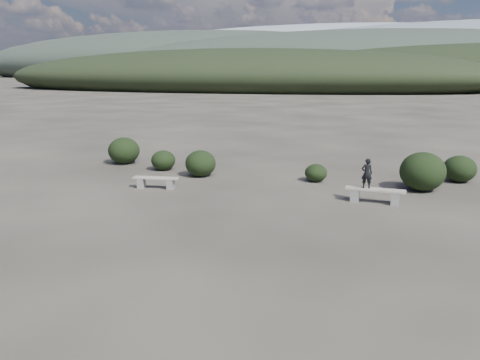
% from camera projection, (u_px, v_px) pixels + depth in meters
% --- Properties ---
extents(ground, '(1200.00, 1200.00, 0.00)m').
position_uv_depth(ground, '(190.00, 257.00, 11.15)').
color(ground, '#2D2923').
rests_on(ground, ground).
extents(bench_left, '(1.74, 0.57, 0.43)m').
position_uv_depth(bench_left, '(156.00, 182.00, 17.48)').
color(bench_left, slate).
rests_on(bench_left, ground).
extents(bench_right, '(1.97, 0.53, 0.49)m').
position_uv_depth(bench_right, '(375.00, 194.00, 15.56)').
color(bench_right, slate).
rests_on(bench_right, ground).
extents(seated_person, '(0.41, 0.32, 1.01)m').
position_uv_depth(seated_person, '(367.00, 173.00, 15.50)').
color(seated_person, black).
rests_on(seated_person, bench_right).
extents(shrub_a, '(1.07, 1.07, 0.87)m').
position_uv_depth(shrub_a, '(163.00, 160.00, 20.64)').
color(shrub_a, black).
rests_on(shrub_a, ground).
extents(shrub_b, '(1.27, 1.27, 1.09)m').
position_uv_depth(shrub_b, '(201.00, 163.00, 19.41)').
color(shrub_b, black).
rests_on(shrub_b, ground).
extents(shrub_c, '(0.88, 0.88, 0.71)m').
position_uv_depth(shrub_c, '(316.00, 173.00, 18.55)').
color(shrub_c, black).
rests_on(shrub_c, ground).
extents(shrub_d, '(1.63, 1.63, 1.43)m').
position_uv_depth(shrub_d, '(423.00, 172.00, 17.08)').
color(shrub_d, black).
rests_on(shrub_d, ground).
extents(shrub_e, '(1.26, 1.26, 1.05)m').
position_uv_depth(shrub_e, '(460.00, 169.00, 18.45)').
color(shrub_e, black).
rests_on(shrub_e, ground).
extents(shrub_f, '(1.47, 1.47, 1.24)m').
position_uv_depth(shrub_f, '(124.00, 151.00, 22.02)').
color(shrub_f, black).
rests_on(shrub_f, ground).
extents(mountain_ridges, '(500.00, 400.00, 56.00)m').
position_uv_depth(mountain_ridges, '(357.00, 60.00, 328.41)').
color(mountain_ridges, black).
rests_on(mountain_ridges, ground).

